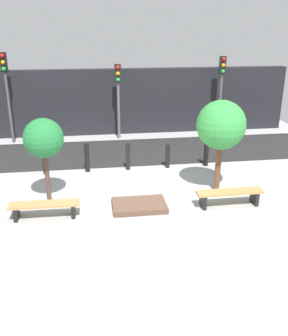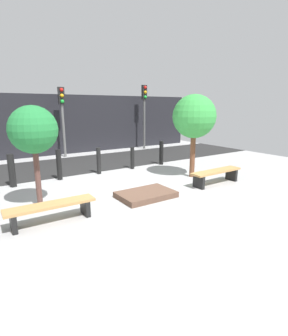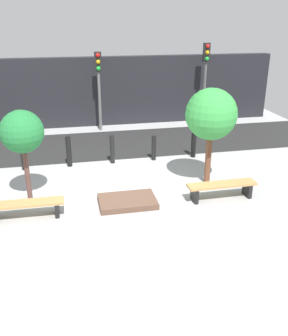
{
  "view_description": "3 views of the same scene",
  "coord_description": "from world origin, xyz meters",
  "px_view_note": "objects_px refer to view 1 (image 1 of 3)",
  "views": [
    {
      "loc": [
        -1.19,
        -9.81,
        4.81
      ],
      "look_at": [
        0.21,
        0.08,
        1.01
      ],
      "focal_mm": 40.0,
      "sensor_mm": 36.0,
      "label": 1
    },
    {
      "loc": [
        -3.8,
        -6.03,
        2.42
      ],
      "look_at": [
        0.41,
        0.29,
        0.63
      ],
      "focal_mm": 28.0,
      "sensor_mm": 36.0,
      "label": 2
    },
    {
      "loc": [
        -1.37,
        -9.16,
        4.65
      ],
      "look_at": [
        0.58,
        0.21,
        0.74
      ],
      "focal_mm": 40.0,
      "sensor_mm": 36.0,
      "label": 3
    }
  ],
  "objects_px": {
    "bench_left": "(45,207)",
    "traffic_light_mid_west": "(118,88)",
    "planter_bed": "(139,205)",
    "tree_behind_left_bench": "(44,139)",
    "bollard_far_left": "(45,160)",
    "bench_right": "(229,195)",
    "bollard_right": "(168,156)",
    "traffic_light_west": "(6,82)",
    "bollard_left": "(87,158)",
    "bollard_center": "(128,157)",
    "traffic_light_mid_east": "(221,81)",
    "bollard_far_right": "(206,152)",
    "tree_behind_right_bench": "(221,126)"
  },
  "relations": [
    {
      "from": "planter_bed",
      "to": "tree_behind_left_bench",
      "type": "relative_size",
      "value": 0.61
    },
    {
      "from": "bollard_right",
      "to": "bollard_far_right",
      "type": "xyz_separation_m",
      "value": [
        1.43,
        0.0,
        0.07
      ]
    },
    {
      "from": "bollard_far_right",
      "to": "traffic_light_mid_west",
      "type": "height_order",
      "value": "traffic_light_mid_west"
    },
    {
      "from": "bench_left",
      "to": "bollard_far_right",
      "type": "bearing_deg",
      "value": 31.72
    },
    {
      "from": "bench_right",
      "to": "tree_behind_left_bench",
      "type": "distance_m",
      "value": 5.46
    },
    {
      "from": "bollard_right",
      "to": "traffic_light_mid_west",
      "type": "distance_m",
      "value": 4.63
    },
    {
      "from": "bollard_far_left",
      "to": "bollard_center",
      "type": "relative_size",
      "value": 1.05
    },
    {
      "from": "tree_behind_left_bench",
      "to": "bollard_left",
      "type": "xyz_separation_m",
      "value": [
        1.12,
        2.18,
        -1.36
      ]
    },
    {
      "from": "bollard_left",
      "to": "bench_left",
      "type": "bearing_deg",
      "value": -108.96
    },
    {
      "from": "tree_behind_left_bench",
      "to": "traffic_light_mid_west",
      "type": "bearing_deg",
      "value": 67.46
    },
    {
      "from": "bench_left",
      "to": "tree_behind_right_bench",
      "type": "relative_size",
      "value": 0.66
    },
    {
      "from": "tree_behind_left_bench",
      "to": "bollard_right",
      "type": "xyz_separation_m",
      "value": [
        3.99,
        2.18,
        -1.44
      ]
    },
    {
      "from": "bollard_far_left",
      "to": "traffic_light_west",
      "type": "height_order",
      "value": "traffic_light_west"
    },
    {
      "from": "bollard_far_right",
      "to": "traffic_light_west",
      "type": "relative_size",
      "value": 0.26
    },
    {
      "from": "bollard_left",
      "to": "bollard_far_right",
      "type": "relative_size",
      "value": 1.02
    },
    {
      "from": "bollard_far_right",
      "to": "bench_right",
      "type": "bearing_deg",
      "value": -95.41
    },
    {
      "from": "bollard_left",
      "to": "bollard_center",
      "type": "height_order",
      "value": "bollard_left"
    },
    {
      "from": "bollard_far_left",
      "to": "traffic_light_mid_west",
      "type": "bearing_deg",
      "value": 54.26
    },
    {
      "from": "bench_right",
      "to": "planter_bed",
      "type": "relative_size",
      "value": 1.26
    },
    {
      "from": "tree_behind_right_bench",
      "to": "bollard_left",
      "type": "relative_size",
      "value": 2.75
    },
    {
      "from": "tree_behind_left_bench",
      "to": "bench_right",
      "type": "bearing_deg",
      "value": -12.06
    },
    {
      "from": "planter_bed",
      "to": "bollard_right",
      "type": "height_order",
      "value": "bollard_right"
    },
    {
      "from": "bench_left",
      "to": "traffic_light_mid_west",
      "type": "xyz_separation_m",
      "value": [
        2.56,
        7.26,
        1.98
      ]
    },
    {
      "from": "bench_right",
      "to": "traffic_light_mid_west",
      "type": "height_order",
      "value": "traffic_light_mid_west"
    },
    {
      "from": "bench_right",
      "to": "traffic_light_west",
      "type": "height_order",
      "value": "traffic_light_west"
    },
    {
      "from": "tree_behind_left_bench",
      "to": "traffic_light_mid_east",
      "type": "bearing_deg",
      "value": 40.47
    },
    {
      "from": "bollard_far_right",
      "to": "traffic_light_west",
      "type": "xyz_separation_m",
      "value": [
        -7.54,
        3.99,
        2.13
      ]
    },
    {
      "from": "bollard_far_left",
      "to": "traffic_light_mid_east",
      "type": "distance_m",
      "value": 8.75
    },
    {
      "from": "bench_right",
      "to": "traffic_light_west",
      "type": "relative_size",
      "value": 0.5
    },
    {
      "from": "bollard_left",
      "to": "traffic_light_west",
      "type": "bearing_deg",
      "value": 129.05
    },
    {
      "from": "traffic_light_mid_east",
      "to": "bollard_center",
      "type": "bearing_deg",
      "value": -139.51
    },
    {
      "from": "traffic_light_mid_west",
      "to": "bollard_far_right",
      "type": "bearing_deg",
      "value": -54.26
    },
    {
      "from": "bollard_center",
      "to": "traffic_light_mid_east",
      "type": "relative_size",
      "value": 0.27
    },
    {
      "from": "bollard_far_left",
      "to": "bollard_left",
      "type": "relative_size",
      "value": 1.0
    },
    {
      "from": "bollard_far_left",
      "to": "bollard_far_right",
      "type": "relative_size",
      "value": 1.02
    },
    {
      "from": "bollard_far_left",
      "to": "bollard_center",
      "type": "height_order",
      "value": "bollard_far_left"
    },
    {
      "from": "tree_behind_right_bench",
      "to": "bollard_right",
      "type": "distance_m",
      "value": 2.95
    },
    {
      "from": "bollard_far_left",
      "to": "traffic_light_mid_west",
      "type": "height_order",
      "value": "traffic_light_mid_west"
    },
    {
      "from": "tree_behind_right_bench",
      "to": "bollard_far_right",
      "type": "xyz_separation_m",
      "value": [
        0.31,
        2.18,
        -1.57
      ]
    },
    {
      "from": "bollard_right",
      "to": "traffic_light_mid_west",
      "type": "xyz_separation_m",
      "value": [
        -1.43,
        3.99,
        1.86
      ]
    },
    {
      "from": "bench_right",
      "to": "bollard_center",
      "type": "xyz_separation_m",
      "value": [
        -2.56,
        3.27,
        0.15
      ]
    },
    {
      "from": "bollard_right",
      "to": "traffic_light_mid_east",
      "type": "xyz_separation_m",
      "value": [
        3.23,
        3.99,
        2.04
      ]
    },
    {
      "from": "tree_behind_right_bench",
      "to": "bollard_far_right",
      "type": "height_order",
      "value": "tree_behind_right_bench"
    },
    {
      "from": "bench_left",
      "to": "tree_behind_left_bench",
      "type": "distance_m",
      "value": 1.91
    },
    {
      "from": "tree_behind_left_bench",
      "to": "bollard_right",
      "type": "bearing_deg",
      "value": 28.63
    },
    {
      "from": "bollard_right",
      "to": "traffic_light_west",
      "type": "xyz_separation_m",
      "value": [
        -6.1,
        3.99,
        2.2
      ]
    },
    {
      "from": "bench_left",
      "to": "tree_behind_left_bench",
      "type": "bearing_deg",
      "value": 90.62
    },
    {
      "from": "traffic_light_west",
      "to": "bollard_center",
      "type": "bearing_deg",
      "value": -40.5
    },
    {
      "from": "bollard_center",
      "to": "traffic_light_mid_east",
      "type": "bearing_deg",
      "value": 40.49
    },
    {
      "from": "bollard_center",
      "to": "bollard_right",
      "type": "relative_size",
      "value": 1.12
    }
  ]
}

